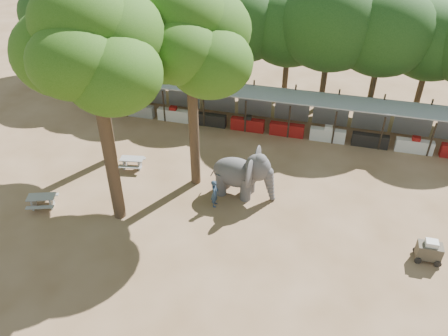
% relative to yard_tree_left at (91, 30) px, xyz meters
% --- Properties ---
extents(ground, '(100.00, 100.00, 0.00)m').
position_rel_yard_tree_left_xyz_m(ground, '(9.13, -7.19, -8.20)').
color(ground, brown).
rests_on(ground, ground).
extents(vendor_stalls, '(28.00, 2.99, 2.80)m').
position_rel_yard_tree_left_xyz_m(vendor_stalls, '(9.13, 6.65, -7.02)').
color(vendor_stalls, gray).
rests_on(vendor_stalls, ground).
extents(yard_tree_left, '(7.10, 6.90, 11.02)m').
position_rel_yard_tree_left_xyz_m(yard_tree_left, '(0.00, 0.00, 0.00)').
color(yard_tree_left, '#332316').
rests_on(yard_tree_left, ground).
extents(yard_tree_center, '(7.10, 6.90, 12.04)m').
position_rel_yard_tree_left_xyz_m(yard_tree_center, '(3.00, -5.00, 1.01)').
color(yard_tree_center, '#332316').
rests_on(yard_tree_center, ground).
extents(yard_tree_back, '(7.10, 6.90, 11.36)m').
position_rel_yard_tree_left_xyz_m(yard_tree_back, '(6.00, -1.00, 0.34)').
color(yard_tree_back, '#332316').
rests_on(yard_tree_back, ground).
extents(backdrop_trees, '(46.46, 5.95, 8.33)m').
position_rel_yard_tree_left_xyz_m(backdrop_trees, '(9.13, 11.81, -2.69)').
color(backdrop_trees, '#332316').
rests_on(backdrop_trees, ground).
extents(elephant, '(3.77, 2.87, 2.86)m').
position_rel_yard_tree_left_xyz_m(elephant, '(9.09, -1.60, -6.77)').
color(elephant, '#423F3F').
rests_on(elephant, ground).
extents(handler, '(0.45, 0.63, 1.67)m').
position_rel_yard_tree_left_xyz_m(handler, '(7.84, -3.04, -7.37)').
color(handler, '#26384C').
rests_on(handler, ground).
extents(picnic_table_near, '(1.84, 1.75, 0.74)m').
position_rel_yard_tree_left_xyz_m(picnic_table_near, '(-1.26, -5.66, -7.72)').
color(picnic_table_near, gray).
rests_on(picnic_table_near, ground).
extents(picnic_table_far, '(1.61, 1.50, 0.71)m').
position_rel_yard_tree_left_xyz_m(picnic_table_far, '(1.86, -0.83, -7.74)').
color(picnic_table_far, gray).
rests_on(picnic_table_far, ground).
extents(cart_front, '(1.23, 0.81, 1.19)m').
position_rel_yard_tree_left_xyz_m(cart_front, '(18.75, -4.33, -7.61)').
color(cart_front, '#393228').
rests_on(cart_front, ground).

